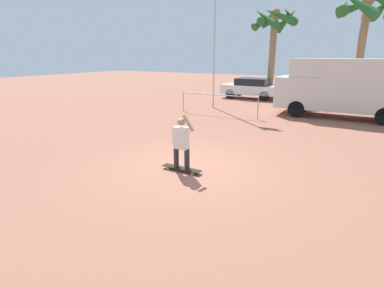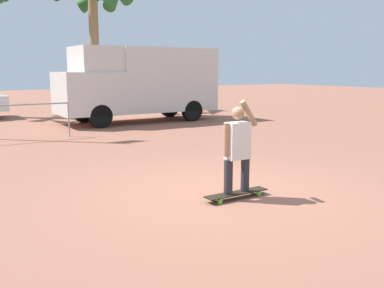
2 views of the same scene
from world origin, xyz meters
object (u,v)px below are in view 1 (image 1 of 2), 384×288
person_skateboarder (181,141)px  palm_tree_center_background (274,26)px  skateboard (182,168)px  parked_car_white (252,88)px  palm_tree_near_van (368,12)px  camper_van (346,86)px  flagpole (216,33)px

person_skateboarder → palm_tree_center_background: bearing=97.3°
skateboard → palm_tree_center_background: bearing=97.3°
person_skateboarder → parked_car_white: size_ratio=0.37×
palm_tree_near_van → camper_van: bearing=-93.5°
parked_car_white → flagpole: flagpole is taller
camper_van → flagpole: size_ratio=0.84×
skateboard → person_skateboarder: size_ratio=0.77×
person_skateboarder → flagpole: flagpole is taller
palm_tree_near_van → palm_tree_center_background: 5.64m
skateboard → camper_van: camper_van is taller
palm_tree_center_background → parked_car_white: bearing=-144.6°
camper_van → flagpole: flagpole is taller
person_skateboarder → flagpole: (-3.69, 9.78, 3.36)m
person_skateboarder → parked_car_white: 15.08m
skateboard → palm_tree_near_van: (3.58, 16.09, 5.52)m
camper_van → skateboard: bearing=-107.5°
person_skateboarder → flagpole: 10.98m
skateboard → camper_van: bearing=72.5°
camper_van → palm_tree_near_van: size_ratio=0.90×
palm_tree_center_background → flagpole: size_ratio=0.84×
parked_car_white → flagpole: (-0.61, -4.98, 3.44)m
camper_van → palm_tree_center_background: size_ratio=1.00×
camper_van → parked_car_white: (-6.31, 4.53, -0.81)m
skateboard → person_skateboarder: (-0.00, 0.00, 0.78)m
camper_van → palm_tree_center_background: 8.19m
parked_car_white → palm_tree_center_background: (1.09, 0.78, 4.22)m
person_skateboarder → flagpole: size_ratio=0.20×
person_skateboarder → palm_tree_center_background: size_ratio=0.24×
palm_tree_center_background → person_skateboarder: bearing=-82.7°
skateboard → parked_car_white: parked_car_white is taller
palm_tree_near_van → flagpole: (-7.27, -6.31, -1.37)m
person_skateboarder → camper_van: size_ratio=0.24×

